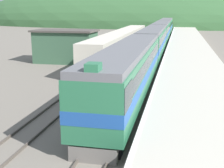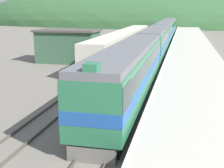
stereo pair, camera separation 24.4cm
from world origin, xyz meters
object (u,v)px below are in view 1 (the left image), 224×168
Objects in this scene: siding_train at (122,44)px; express_train_lead_car at (129,71)px; carriage_third at (162,32)px; carriage_fourth at (166,26)px; carriage_second at (153,42)px.

express_train_lead_car is at bearing -78.41° from siding_train.
carriage_third is at bearing 90.00° from express_train_lead_car.
carriage_third is 1.00× the size of carriage_fourth.
carriage_second is at bearing -90.00° from carriage_fourth.
express_train_lead_car reaches higher than carriage_third.
carriage_fourth is 43.01m from siding_train.
carriage_second and carriage_third have the same top height.
express_train_lead_car is at bearing -90.00° from carriage_second.
carriage_second is at bearing -90.00° from carriage_third.
siding_train is at bearing 177.02° from carriage_second.
carriage_third is at bearing 77.75° from siding_train.
express_train_lead_car is 22.98m from siding_train.
carriage_third is at bearing 90.00° from carriage_second.
carriage_second is 1.00× the size of carriage_third.
express_train_lead_car is 1.05× the size of carriage_second.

